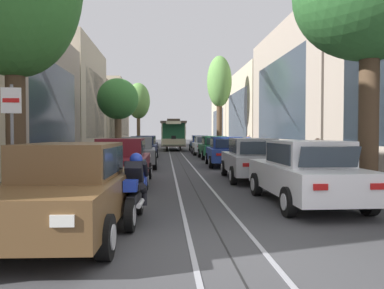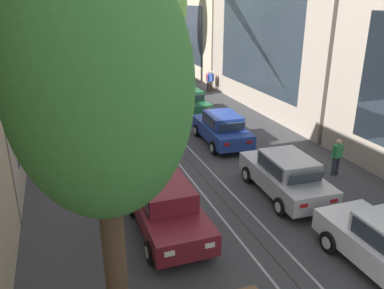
% 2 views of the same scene
% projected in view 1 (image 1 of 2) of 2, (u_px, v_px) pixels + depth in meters
% --- Properties ---
extents(ground_plane, '(160.00, 160.00, 0.00)m').
position_uv_depth(ground_plane, '(177.00, 156.00, 28.25)').
color(ground_plane, '#38383A').
extents(trolley_track_rails, '(1.14, 65.65, 0.01)m').
position_uv_depth(trolley_track_rails, '(176.00, 154.00, 32.00)').
color(trolley_track_rails, gray).
rests_on(trolley_track_rails, ground).
extents(building_facade_left, '(6.00, 57.35, 10.28)m').
position_uv_depth(building_facade_left, '(64.00, 102.00, 30.70)').
color(building_facade_left, tan).
rests_on(building_facade_left, ground).
extents(building_facade_right, '(5.33, 57.35, 9.23)m').
position_uv_depth(building_facade_right, '(281.00, 106.00, 31.89)').
color(building_facade_right, gray).
rests_on(building_facade_right, ground).
extents(parked_car_brown_near_left, '(2.11, 4.41, 1.58)m').
position_uv_depth(parked_car_brown_near_left, '(70.00, 188.00, 6.35)').
color(parked_car_brown_near_left, brown).
rests_on(parked_car_brown_near_left, ground).
extents(parked_car_maroon_second_left, '(2.00, 4.36, 1.58)m').
position_uv_depth(parked_car_maroon_second_left, '(121.00, 161.00, 12.60)').
color(parked_car_maroon_second_left, maroon).
rests_on(parked_car_maroon_second_left, ground).
extents(parked_car_grey_mid_left, '(2.10, 4.40, 1.58)m').
position_uv_depth(parked_car_grey_mid_left, '(137.00, 152.00, 18.80)').
color(parked_car_grey_mid_left, slate).
rests_on(parked_car_grey_mid_left, ground).
extents(parked_car_navy_fourth_left, '(2.08, 4.39, 1.58)m').
position_uv_depth(parked_car_navy_fourth_left, '(143.00, 148.00, 25.01)').
color(parked_car_navy_fourth_left, '#19234C').
rests_on(parked_car_navy_fourth_left, ground).
extents(parked_car_navy_fifth_left, '(2.09, 4.40, 1.58)m').
position_uv_depth(parked_car_navy_fifth_left, '(146.00, 145.00, 31.11)').
color(parked_car_navy_fifth_left, '#19234C').
rests_on(parked_car_navy_fifth_left, ground).
extents(parked_car_white_near_right, '(2.01, 4.37, 1.58)m').
position_uv_depth(parked_car_white_near_right, '(306.00, 172.00, 8.97)').
color(parked_car_white_near_right, silver).
rests_on(parked_car_white_near_right, ground).
extents(parked_car_silver_second_right, '(2.13, 4.42, 1.58)m').
position_uv_depth(parked_car_silver_second_right, '(252.00, 159.00, 13.80)').
color(parked_car_silver_second_right, '#B7B7BC').
rests_on(parked_car_silver_second_right, ground).
extents(parked_car_blue_mid_right, '(2.14, 4.42, 1.58)m').
position_uv_depth(parked_car_blue_mid_right, '(225.00, 151.00, 19.62)').
color(parked_car_blue_mid_right, '#233D93').
rests_on(parked_car_blue_mid_right, ground).
extents(parked_car_green_fourth_right, '(2.00, 4.36, 1.58)m').
position_uv_depth(parked_car_green_fourth_right, '(214.00, 147.00, 25.44)').
color(parked_car_green_fourth_right, '#1E6038').
rests_on(parked_car_green_fourth_right, ground).
extents(parked_car_white_fifth_right, '(2.06, 4.39, 1.58)m').
position_uv_depth(parked_car_white_fifth_right, '(204.00, 145.00, 30.46)').
color(parked_car_white_fifth_right, silver).
rests_on(parked_car_white_fifth_right, ground).
extents(parked_car_blue_sixth_right, '(2.04, 4.38, 1.58)m').
position_uv_depth(parked_car_blue_sixth_right, '(200.00, 143.00, 36.16)').
color(parked_car_blue_sixth_right, '#233D93').
rests_on(parked_car_blue_sixth_right, ground).
extents(street_tree_kerb_left_second, '(2.69, 2.79, 5.39)m').
position_uv_depth(street_tree_kerb_left_second, '(118.00, 100.00, 23.95)').
color(street_tree_kerb_left_second, brown).
rests_on(street_tree_kerb_left_second, ground).
extents(street_tree_kerb_left_mid, '(2.69, 2.49, 7.66)m').
position_uv_depth(street_tree_kerb_left_mid, '(138.00, 102.00, 42.34)').
color(street_tree_kerb_left_mid, brown).
rests_on(street_tree_kerb_left_mid, ground).
extents(street_tree_kerb_right_second, '(2.29, 2.37, 8.97)m').
position_uv_depth(street_tree_kerb_right_second, '(219.00, 84.00, 33.77)').
color(street_tree_kerb_right_second, '#4C3826').
rests_on(street_tree_kerb_right_second, ground).
extents(cable_car_trolley, '(2.77, 9.17, 3.28)m').
position_uv_depth(cable_car_trolley, '(174.00, 135.00, 39.75)').
color(cable_car_trolley, '#1E5B38').
rests_on(cable_car_trolley, ground).
extents(motorcycle_with_rider, '(0.56, 1.99, 1.37)m').
position_uv_depth(motorcycle_with_rider, '(136.00, 190.00, 7.15)').
color(motorcycle_with_rider, black).
rests_on(motorcycle_with_rider, ground).
extents(pedestrian_on_left_pavement, '(0.55, 0.29, 1.58)m').
position_uv_depth(pedestrian_on_left_pavement, '(317.00, 155.00, 14.81)').
color(pedestrian_on_left_pavement, '#282D38').
rests_on(pedestrian_on_left_pavement, ground).
extents(pedestrian_on_right_pavement, '(0.55, 0.41, 1.61)m').
position_uv_depth(pedestrian_on_right_pavement, '(248.00, 143.00, 31.29)').
color(pedestrian_on_right_pavement, black).
rests_on(pedestrian_on_right_pavement, ground).
extents(pedestrian_crossing_far, '(0.55, 0.42, 1.68)m').
position_uv_depth(pedestrian_crossing_far, '(249.00, 143.00, 30.90)').
color(pedestrian_crossing_far, '#4C4233').
rests_on(pedestrian_crossing_far, ground).
extents(street_sign_post, '(0.36, 0.07, 2.67)m').
position_uv_depth(street_sign_post, '(12.00, 138.00, 6.84)').
color(street_sign_post, slate).
rests_on(street_sign_post, ground).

